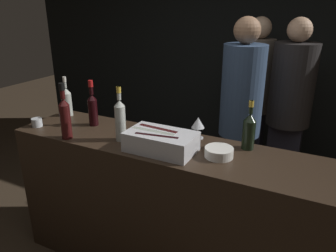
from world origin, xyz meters
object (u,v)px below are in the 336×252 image
Objects in this scene: rose_wine_bottle at (120,119)px; person_blond_tee at (289,107)px; red_wine_bottle_tall at (93,107)px; person_in_hoodie at (240,114)px; white_wine_bottle at (67,101)px; champagne_bottle at (249,130)px; red_wine_bottle_black_foil at (65,116)px; candle_votive at (37,122)px; ice_bin_with_bottles at (160,140)px; person_grey_polo at (254,94)px; wine_glass at (198,123)px; bowl_white at (219,152)px.

person_blond_tee is at bearing 57.64° from rose_wine_bottle.
person_in_hoodie is (0.91, 0.79, -0.15)m from red_wine_bottle_tall.
red_wine_bottle_tall reaches higher than white_wine_bottle.
red_wine_bottle_black_foil is at bearing -161.17° from champagne_bottle.
white_wine_bottle is at bearing 85.65° from candle_votive.
person_blond_tee is at bearing 51.23° from red_wine_bottle_black_foil.
person_blond_tee is (0.58, 1.43, -0.10)m from ice_bin_with_bottles.
person_grey_polo is at bearing 55.03° from candle_votive.
candle_votive is at bearing -177.61° from ice_bin_with_bottles.
white_wine_bottle is at bearing 165.41° from ice_bin_with_bottles.
candle_votive is at bearing -94.35° from white_wine_bottle.
rose_wine_bottle is 0.21× the size of person_grey_polo.
rose_wine_bottle is 0.21× the size of person_in_hoodie.
person_in_hoodie is (0.91, 1.07, -0.17)m from red_wine_bottle_black_foil.
person_blond_tee is at bearing 67.89° from ice_bin_with_bottles.
candle_votive is 0.39m from red_wine_bottle_black_foil.
rose_wine_bottle is at bearing -149.03° from wine_glass.
red_wine_bottle_black_foil reaches higher than ice_bin_with_bottles.
champagne_bottle is at bearing 5.20° from red_wine_bottle_tall.
red_wine_bottle_black_foil reaches higher than red_wine_bottle_tall.
red_wine_bottle_tall is 0.35m from white_wine_bottle.
rose_wine_bottle is at bearing 175.40° from ice_bin_with_bottles.
person_blond_tee reaches higher than bowl_white.
ice_bin_with_bottles is at bearing -8.99° from person_in_hoodie.
rose_wine_bottle reaches higher than bowl_white.
candle_votive is 0.04× the size of person_blond_tee.
champagne_bottle is (0.48, 0.28, 0.06)m from ice_bin_with_bottles.
rose_wine_bottle is 1.10m from person_in_hoodie.
champagne_bottle is 1.15m from red_wine_bottle_tall.
candle_votive is at bearing 153.97° from person_blond_tee.
wine_glass is at bearing 8.51° from red_wine_bottle_tall.
person_grey_polo is at bearing 101.25° from champagne_bottle.
ice_bin_with_bottles is 1.00m from person_in_hoodie.
red_wine_bottle_black_foil is (-1.02, -0.19, 0.13)m from bowl_white.
person_blond_tee reaches higher than ice_bin_with_bottles.
person_grey_polo is at bearing 73.10° from rose_wine_bottle.
champagne_bottle is 1.17m from person_blond_tee.
person_blond_tee is at bearing 150.57° from person_in_hoodie.
ice_bin_with_bottles is at bearing -14.66° from red_wine_bottle_tall.
candle_votive is 0.04× the size of person_grey_polo.
person_in_hoodie is (-0.11, 0.88, -0.04)m from bowl_white.
person_blond_tee is (1.24, 1.54, -0.19)m from red_wine_bottle_black_foil.
rose_wine_bottle is 0.38m from red_wine_bottle_tall.
person_blond_tee reaches higher than rose_wine_bottle.
wine_glass is 0.81m from red_wine_bottle_tall.
champagne_bottle is 0.92× the size of red_wine_bottle_tall.
red_wine_bottle_black_foil reaches higher than bowl_white.
white_wine_bottle is (-0.34, 0.37, -0.04)m from red_wine_bottle_black_foil.
rose_wine_bottle reaches higher than white_wine_bottle.
wine_glass is at bearing 30.97° from rose_wine_bottle.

